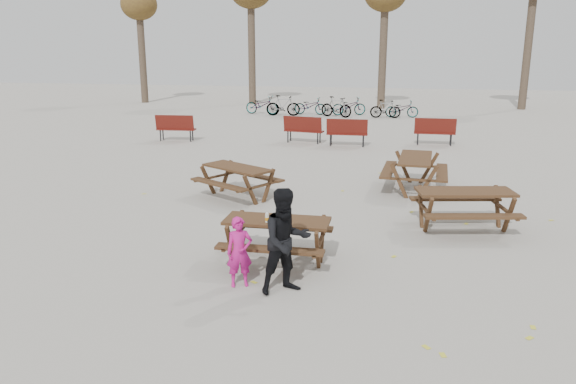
% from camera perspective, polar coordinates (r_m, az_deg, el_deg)
% --- Properties ---
extents(ground, '(80.00, 80.00, 0.00)m').
position_cam_1_polar(ground, '(9.88, -1.11, -7.08)').
color(ground, gray).
rests_on(ground, ground).
extents(main_picnic_table, '(1.80, 1.45, 0.78)m').
position_cam_1_polar(main_picnic_table, '(9.68, -1.12, -3.86)').
color(main_picnic_table, '#362213').
rests_on(main_picnic_table, ground).
extents(food_tray, '(0.18, 0.11, 0.03)m').
position_cam_1_polar(food_tray, '(9.46, -0.85, -2.99)').
color(food_tray, white).
rests_on(food_tray, main_picnic_table).
extents(bread_roll, '(0.14, 0.06, 0.05)m').
position_cam_1_polar(bread_roll, '(9.45, -0.85, -2.74)').
color(bread_roll, tan).
rests_on(bread_roll, food_tray).
extents(soda_bottle, '(0.07, 0.07, 0.17)m').
position_cam_1_polar(soda_bottle, '(9.46, -2.15, -2.67)').
color(soda_bottle, silver).
rests_on(soda_bottle, main_picnic_table).
extents(child, '(0.48, 0.41, 1.12)m').
position_cam_1_polar(child, '(8.78, -4.95, -6.10)').
color(child, '#BB1778').
rests_on(child, ground).
extents(adult, '(1.01, 0.96, 1.64)m').
position_cam_1_polar(adult, '(8.46, -0.18, -5.02)').
color(adult, black).
rests_on(adult, ground).
extents(picnic_table_east, '(2.18, 1.89, 0.83)m').
position_cam_1_polar(picnic_table_east, '(11.95, 17.43, -1.77)').
color(picnic_table_east, '#362213').
rests_on(picnic_table_east, ground).
extents(picnic_table_north, '(2.32, 2.20, 0.78)m').
position_cam_1_polar(picnic_table_north, '(13.82, -5.14, 0.99)').
color(picnic_table_north, '#362213').
rests_on(picnic_table_north, ground).
extents(picnic_table_far, '(1.77, 2.14, 0.87)m').
position_cam_1_polar(picnic_table_far, '(14.84, 12.75, 1.83)').
color(picnic_table_far, '#362213').
rests_on(picnic_table_far, ground).
extents(park_bench_row, '(11.41, 1.49, 1.03)m').
position_cam_1_polar(park_bench_row, '(21.36, 2.65, 6.31)').
color(park_bench_row, maroon).
rests_on(park_bench_row, ground).
extents(bicycle_row, '(9.19, 2.07, 1.07)m').
position_cam_1_polar(bicycle_row, '(29.76, 3.85, 8.66)').
color(bicycle_row, black).
rests_on(bicycle_row, ground).
extents(fallen_leaves, '(11.00, 11.00, 0.01)m').
position_cam_1_polar(fallen_leaves, '(12.13, 3.67, -2.88)').
color(fallen_leaves, gold).
rests_on(fallen_leaves, ground).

